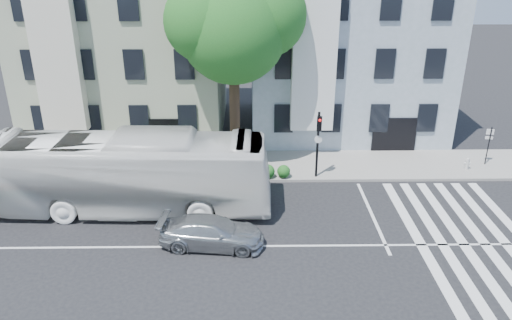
{
  "coord_description": "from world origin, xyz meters",
  "views": [
    {
      "loc": [
        0.81,
        -17.61,
        11.7
      ],
      "look_at": [
        1.1,
        3.5,
        2.4
      ],
      "focal_mm": 35.0,
      "sensor_mm": 36.0,
      "label": 1
    }
  ],
  "objects_px": {
    "bus": "(126,173)",
    "sedan": "(212,232)",
    "traffic_signal": "(318,137)",
    "fire_hydrant": "(467,163)"
  },
  "relations": [
    {
      "from": "bus",
      "to": "traffic_signal",
      "type": "relative_size",
      "value": 3.57
    },
    {
      "from": "bus",
      "to": "fire_hydrant",
      "type": "height_order",
      "value": "bus"
    },
    {
      "from": "fire_hydrant",
      "to": "bus",
      "type": "bearing_deg",
      "value": -167.46
    },
    {
      "from": "sedan",
      "to": "bus",
      "type": "bearing_deg",
      "value": 58.05
    },
    {
      "from": "traffic_signal",
      "to": "sedan",
      "type": "bearing_deg",
      "value": -119.48
    },
    {
      "from": "traffic_signal",
      "to": "fire_hydrant",
      "type": "xyz_separation_m",
      "value": [
        8.43,
        0.92,
        -1.94
      ]
    },
    {
      "from": "sedan",
      "to": "traffic_signal",
      "type": "relative_size",
      "value": 1.16
    },
    {
      "from": "bus",
      "to": "sedan",
      "type": "distance_m",
      "value": 5.37
    },
    {
      "from": "bus",
      "to": "sedan",
      "type": "height_order",
      "value": "bus"
    },
    {
      "from": "traffic_signal",
      "to": "fire_hydrant",
      "type": "bearing_deg",
      "value": 16.32
    }
  ]
}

